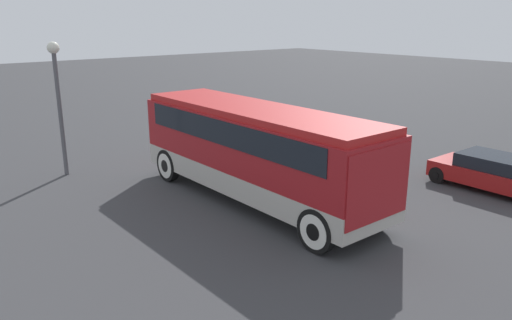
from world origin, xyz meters
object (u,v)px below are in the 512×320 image
object	(u,v)px
parked_car_mid	(500,174)
lamp_post	(58,88)
parked_car_near	(313,143)
tour_bus	(258,146)

from	to	relation	value
parked_car_mid	lamp_post	bearing A→B (deg)	-136.37
parked_car_mid	parked_car_near	bearing A→B (deg)	-163.49
tour_bus	parked_car_mid	world-z (taller)	tour_bus
parked_car_near	parked_car_mid	world-z (taller)	parked_car_near
tour_bus	parked_car_mid	xyz separation A→B (m)	(4.56, 7.15, -1.27)
parked_car_mid	lamp_post	distance (m)	16.17
tour_bus	lamp_post	world-z (taller)	lamp_post
parked_car_mid	lamp_post	world-z (taller)	lamp_post
tour_bus	lamp_post	size ratio (longest dim) A/B	1.93
tour_bus	parked_car_near	size ratio (longest dim) A/B	2.10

